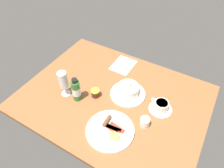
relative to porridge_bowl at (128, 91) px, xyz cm
name	(u,v)px	position (x,y,z in cm)	size (l,w,h in cm)	color
ground_plane	(113,98)	(6.81, 6.04, -4.89)	(110.00, 84.00, 3.00)	brown
porridge_bowl	(128,91)	(0.00, 0.00, 0.00)	(21.60, 21.60, 8.13)	white
cutlery_setting	(123,65)	(15.69, -22.97, -3.15)	(14.05, 18.21, 0.90)	white
coffee_cup	(161,106)	(-21.43, 0.54, -0.68)	(13.40, 13.36, 5.94)	white
creamer_jug	(145,122)	(-17.79, 15.03, -0.60)	(6.04, 5.21, 5.98)	white
wine_glass	(63,81)	(33.47, 18.52, 7.68)	(5.88, 5.88, 17.18)	white
jam_jar	(95,93)	(16.61, 10.89, -0.86)	(5.17, 5.17, 5.00)	#512317
sauce_bottle_green	(76,90)	(24.83, 18.19, 3.92)	(5.07, 5.07, 16.23)	#337233
breakfast_plate	(110,130)	(-3.95, 27.82, -2.49)	(25.74, 25.74, 3.70)	white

